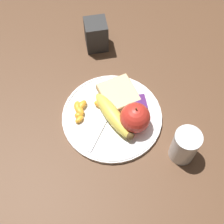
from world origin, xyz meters
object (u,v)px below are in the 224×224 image
plate (112,116)px  condiment_caddy (95,35)px  apple (135,118)px  jam_packet (139,104)px  banana (115,116)px  juice_glass (185,146)px  fork (108,115)px  bread_slice (119,94)px

plate → condiment_caddy: size_ratio=2.81×
plate → apple: 0.08m
jam_packet → plate: bearing=-77.7°
banana → condiment_caddy: bearing=-178.2°
juice_glass → fork: (-0.14, -0.17, -0.03)m
banana → bread_slice: size_ratio=1.35×
condiment_caddy → plate: bearing=0.7°
banana → jam_packet: banana is taller
apple → bread_slice: (-0.10, -0.02, -0.03)m
bread_slice → jam_packet: size_ratio=2.58×
fork → jam_packet: jam_packet is taller
juice_glass → apple: 0.14m
juice_glass → condiment_caddy: 0.43m
jam_packet → condiment_caddy: condiment_caddy is taller
plate → bread_slice: 0.07m
condiment_caddy → juice_glass: bearing=21.6°
condiment_caddy → fork: bearing=-1.7°
plate → bread_slice: bearing=153.6°
apple → condiment_caddy: size_ratio=0.91×
banana → jam_packet: 0.08m
juice_glass → fork: size_ratio=0.57×
banana → apple: bearing=60.6°
jam_packet → apple: bearing=-24.6°
plate → juice_glass: (0.14, 0.16, 0.04)m
juice_glass → apple: (-0.10, -0.10, 0.00)m
apple → plate: bearing=-126.1°
banana → bread_slice: (-0.07, 0.02, -0.01)m
plate → fork: (-0.00, -0.01, 0.01)m
bread_slice → condiment_caddy: condiment_caddy is taller
juice_glass → jam_packet: 0.17m
fork → bread_slice: bearing=-1.3°
condiment_caddy → bread_slice: bearing=8.9°
apple → jam_packet: (-0.06, 0.03, -0.03)m
apple → banana: bearing=-119.4°
fork → plate: bearing=-71.0°
apple → jam_packet: size_ratio=1.89×
plate → apple: bearing=53.9°
bread_slice → jam_packet: same height
banana → jam_packet: (-0.03, 0.07, -0.01)m
apple → fork: apple is taller
banana → jam_packet: size_ratio=3.47×
plate → condiment_caddy: condiment_caddy is taller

